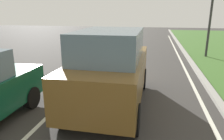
{
  "coord_description": "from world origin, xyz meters",
  "views": [
    {
      "loc": [
        2.06,
        3.9,
        2.76
      ],
      "look_at": [
        0.93,
        9.35,
        1.2
      ],
      "focal_mm": 33.29,
      "sensor_mm": 36.0,
      "label": 1
    }
  ],
  "objects": [
    {
      "name": "lane_line_center",
      "position": [
        -0.7,
        14.0,
        0.0
      ],
      "size": [
        0.12,
        32.0,
        0.01
      ],
      "primitive_type": "cube",
      "color": "silver",
      "rests_on": "ground"
    },
    {
      "name": "car_suv_ahead",
      "position": [
        0.82,
        9.69,
        1.17
      ],
      "size": [
        1.99,
        4.51,
        2.28
      ],
      "rotation": [
        0.0,
        0.0,
        0.01
      ],
      "color": "brown",
      "rests_on": "ground"
    },
    {
      "name": "ground_plane",
      "position": [
        0.0,
        14.0,
        0.0
      ],
      "size": [
        60.0,
        60.0,
        0.0
      ],
      "primitive_type": "plane",
      "color": "#383533"
    },
    {
      "name": "curb_right",
      "position": [
        4.1,
        14.0,
        0.06
      ],
      "size": [
        0.24,
        48.0,
        0.12
      ],
      "primitive_type": "cube",
      "color": "#9E9B93",
      "rests_on": "ground"
    },
    {
      "name": "lane_line_right_edge",
      "position": [
        3.6,
        14.0,
        0.0
      ],
      "size": [
        0.12,
        32.0,
        0.01
      ],
      "primitive_type": "cube",
      "color": "silver",
      "rests_on": "ground"
    },
    {
      "name": "traffic_light_near_right",
      "position": [
        5.24,
        17.57,
        3.21
      ],
      "size": [
        0.32,
        0.5,
        4.67
      ],
      "color": "#2D2D2D",
      "rests_on": "ground"
    }
  ]
}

